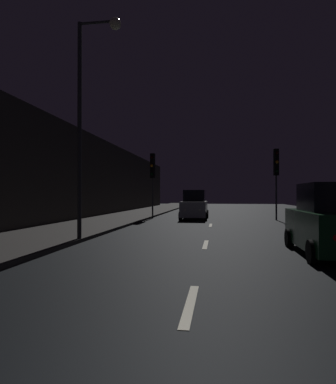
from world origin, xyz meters
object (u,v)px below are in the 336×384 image
Objects in this scene: traffic_light_far_right at (276,168)px; car_approaching_headlights at (194,206)px; streetlamp_overhead at (90,98)px; traffic_light_far_left at (153,171)px; car_parked_right_near at (330,222)px.

car_approaching_headlights is (-5.86, 0.17, -2.73)m from traffic_light_far_right.
traffic_light_far_left is at bearing 90.92° from streetlamp_overhead.
traffic_light_far_right is at bearing 88.31° from car_approaching_headlights.
car_parked_right_near is at bearing 19.12° from car_approaching_headlights.
streetlamp_overhead is at bearing 79.25° from car_parked_right_near.
traffic_light_far_left is at bearing -102.60° from traffic_light_far_right.
streetlamp_overhead is (-8.89, -12.88, 1.74)m from traffic_light_far_right.
traffic_light_far_left is 1.16× the size of car_approaching_headlights.
traffic_light_far_left is at bearing -96.14° from car_approaching_headlights.
streetlamp_overhead is 1.97× the size of car_approaching_headlights.
streetlamp_overhead reaches higher than car_approaching_headlights.
streetlamp_overhead reaches higher than car_parked_right_near.
car_parked_right_near is at bearing -10.75° from streetlamp_overhead.
traffic_light_far_right is at bearing 55.39° from streetlamp_overhead.
car_parked_right_near is (5.06, -14.59, -0.01)m from car_approaching_headlights.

